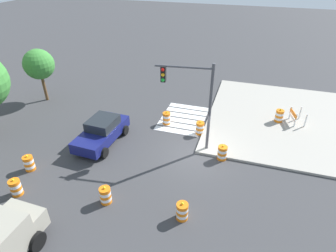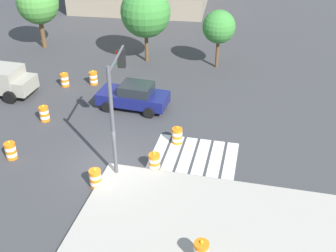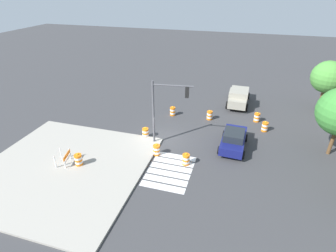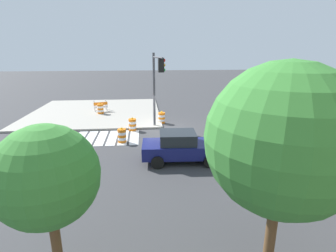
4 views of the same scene
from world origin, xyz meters
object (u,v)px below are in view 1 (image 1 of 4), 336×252
at_px(traffic_barrel_lane_center, 167,118).
at_px(street_tree_streetside_mid, 39,65).
at_px(traffic_barrel_median_near, 29,163).
at_px(traffic_barrel_median_far, 182,211).
at_px(traffic_barrel_opposite_curb, 222,153).
at_px(traffic_light_pole, 191,92).
at_px(traffic_barrel_far_curb, 200,128).
at_px(traffic_barrel_on_sidewalk, 279,116).
at_px(sports_car, 102,131).
at_px(traffic_barrel_crosswalk_end, 16,187).
at_px(construction_barricade, 295,116).
at_px(traffic_barrel_near_corner, 105,195).

distance_m(traffic_barrel_lane_center, street_tree_streetside_mid, 11.19).
bearing_deg(traffic_barrel_median_near, traffic_barrel_median_far, -94.91).
relative_size(traffic_barrel_opposite_curb, traffic_light_pole, 0.19).
distance_m(traffic_barrel_far_curb, traffic_barrel_on_sidewalk, 6.04).
bearing_deg(sports_car, traffic_barrel_crosswalk_end, 160.86).
height_order(traffic_barrel_lane_center, traffic_barrel_opposite_curb, same).
distance_m(traffic_barrel_opposite_curb, traffic_barrel_on_sidewalk, 6.39).
distance_m(traffic_barrel_crosswalk_end, traffic_light_pole, 10.49).
height_order(traffic_barrel_far_curb, traffic_barrel_opposite_curb, same).
bearing_deg(traffic_light_pole, traffic_barrel_opposite_curb, -102.32).
relative_size(traffic_barrel_opposite_curb, street_tree_streetside_mid, 0.24).
height_order(sports_car, traffic_barrel_median_far, sports_car).
distance_m(traffic_barrel_median_far, street_tree_streetside_mid, 16.80).
distance_m(traffic_barrel_far_curb, traffic_barrel_lane_center, 2.64).
relative_size(traffic_barrel_opposite_curb, construction_barricade, 0.73).
height_order(traffic_barrel_far_curb, construction_barricade, construction_barricade).
xyz_separation_m(traffic_barrel_lane_center, traffic_light_pole, (-2.45, -2.24, 3.46)).
relative_size(traffic_barrel_crosswalk_end, traffic_barrel_median_far, 1.00).
bearing_deg(traffic_barrel_near_corner, traffic_barrel_median_near, 80.01).
bearing_deg(traffic_barrel_opposite_curb, traffic_barrel_far_curb, 38.30).
height_order(sports_car, traffic_barrel_median_near, sports_car).
bearing_deg(traffic_barrel_far_curb, traffic_barrel_on_sidewalk, -58.88).
xyz_separation_m(traffic_barrel_crosswalk_end, traffic_barrel_on_sidewalk, (11.50, -12.96, 0.15)).
xyz_separation_m(sports_car, construction_barricade, (6.08, -12.08, -0.09)).
bearing_deg(traffic_barrel_opposite_curb, traffic_barrel_median_near, 112.29).
relative_size(traffic_light_pole, street_tree_streetside_mid, 1.28).
bearing_deg(traffic_barrel_lane_center, construction_barricade, -73.16).
relative_size(construction_barricade, street_tree_streetside_mid, 0.32).
bearing_deg(traffic_barrel_median_near, traffic_barrel_far_curb, -52.30).
bearing_deg(traffic_light_pole, traffic_barrel_median_far, -169.36).
bearing_deg(traffic_barrel_near_corner, sports_car, 29.90).
bearing_deg(construction_barricade, traffic_barrel_far_curb, 117.62).
height_order(traffic_barrel_near_corner, traffic_barrel_lane_center, same).
distance_m(traffic_barrel_far_curb, traffic_barrel_opposite_curb, 2.97).
distance_m(traffic_barrel_near_corner, traffic_barrel_on_sidewalk, 13.51).
bearing_deg(traffic_barrel_on_sidewalk, traffic_barrel_lane_center, 108.08).
xyz_separation_m(traffic_barrel_median_far, traffic_barrel_on_sidewalk, (10.48, -4.47, 0.15)).
bearing_deg(construction_barricade, street_tree_streetside_mid, 95.51).
bearing_deg(street_tree_streetside_mid, traffic_barrel_near_corner, -130.87).
xyz_separation_m(traffic_barrel_opposite_curb, construction_barricade, (5.59, -4.38, 0.27)).
bearing_deg(traffic_barrel_lane_center, traffic_barrel_near_corner, 175.79).
distance_m(traffic_barrel_near_corner, traffic_barrel_median_near, 5.42).
distance_m(traffic_barrel_median_near, traffic_barrel_opposite_curb, 11.18).
bearing_deg(street_tree_streetside_mid, traffic_barrel_lane_center, -94.04).
relative_size(construction_barricade, traffic_light_pole, 0.25).
relative_size(traffic_barrel_near_corner, traffic_barrel_lane_center, 1.00).
height_order(traffic_barrel_far_curb, traffic_barrel_on_sidewalk, traffic_barrel_on_sidewalk).
relative_size(traffic_barrel_median_far, traffic_barrel_far_curb, 1.00).
xyz_separation_m(traffic_barrel_median_near, traffic_barrel_opposite_curb, (4.24, -10.35, 0.00)).
bearing_deg(traffic_barrel_near_corner, street_tree_streetside_mid, 49.13).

